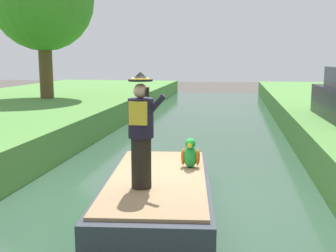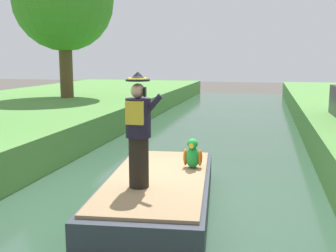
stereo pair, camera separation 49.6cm
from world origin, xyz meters
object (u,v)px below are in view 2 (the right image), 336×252
object	(u,v)px
boat	(158,193)
parrot_plush	(193,155)
person_pirate	(139,131)
tree_broad	(63,1)

from	to	relation	value
boat	parrot_plush	bearing A→B (deg)	54.40
boat	parrot_plush	size ratio (longest dim) A/B	7.67
parrot_plush	boat	bearing A→B (deg)	-125.60
person_pirate	parrot_plush	distance (m)	1.64
parrot_plush	tree_broad	world-z (taller)	tree_broad
boat	person_pirate	world-z (taller)	person_pirate
person_pirate	tree_broad	world-z (taller)	tree_broad
boat	tree_broad	distance (m)	13.04
boat	tree_broad	size ratio (longest dim) A/B	0.69
boat	person_pirate	xyz separation A→B (m)	(-0.14, -0.65, 1.23)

